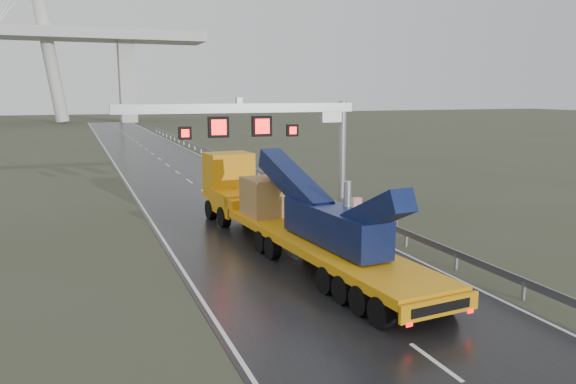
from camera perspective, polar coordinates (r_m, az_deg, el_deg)
name	(u,v)px	position (r m, az deg, el deg)	size (l,w,h in m)	color
ground	(398,335)	(19.02, 11.09, -14.07)	(400.00, 400.00, 0.00)	#373A28
road	(177,172)	(55.95, -11.17, 1.97)	(11.00, 200.00, 0.02)	black
guardrail	(270,176)	(47.75, -1.85, 1.62)	(0.20, 140.00, 1.40)	gray
sign_gantry	(272,127)	(34.64, -1.59, 6.59)	(14.90, 1.20, 7.42)	silver
heavy_haul_truck	(279,209)	(28.56, -0.90, -1.70)	(4.76, 20.93, 4.88)	#C9930B
exit_sign_pair	(391,204)	(32.08, 10.40, -1.17)	(1.24, 0.47, 2.22)	#989AA0
striped_barrier	(356,207)	(35.78, 6.93, -1.50)	(0.69, 0.37, 1.16)	red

